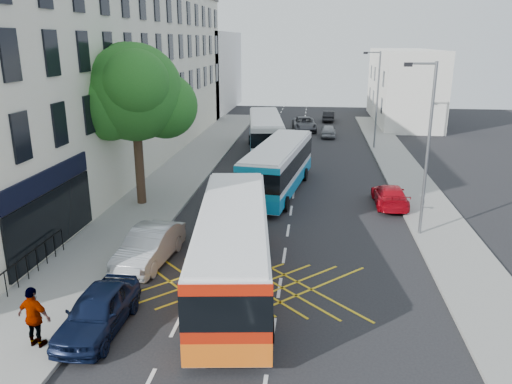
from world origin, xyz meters
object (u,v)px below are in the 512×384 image
(bus_far, at_px, (265,133))
(distant_car_dark, at_px, (329,116))
(lamp_far, at_px, (376,95))
(distant_car_silver, at_px, (328,131))
(parked_car_blue, at_px, (98,311))
(street_tree, at_px, (134,93))
(parked_car_silver, at_px, (149,246))
(red_hatchback, at_px, (390,195))
(bus_mid, at_px, (278,167))
(lamp_near, at_px, (426,141))
(bus_near, at_px, (233,248))
(pedestrian_far, at_px, (34,317))
(distant_car_grey, at_px, (304,124))

(bus_far, bearing_deg, distant_car_dark, 64.24)
(lamp_far, relative_size, distant_car_silver, 2.26)
(lamp_far, relative_size, parked_car_blue, 1.93)
(street_tree, distance_m, parked_car_silver, 9.66)
(street_tree, relative_size, distant_car_silver, 2.49)
(lamp_far, bearing_deg, red_hatchback, -92.57)
(distant_car_dark, bearing_deg, bus_mid, 85.92)
(parked_car_silver, xyz_separation_m, distant_car_silver, (8.10, 29.61, -0.15))
(lamp_near, distance_m, distant_car_silver, 25.81)
(bus_near, xyz_separation_m, bus_far, (-1.13, 23.83, -0.00))
(distant_car_dark, xyz_separation_m, pedestrian_far, (-9.75, -45.84, 0.53))
(bus_mid, distance_m, pedestrian_far, 18.33)
(bus_mid, bearing_deg, bus_far, 107.64)
(pedestrian_far, bearing_deg, red_hatchback, -117.42)
(lamp_far, relative_size, distant_car_grey, 1.59)
(distant_car_silver, bearing_deg, parked_car_silver, 75.88)
(parked_car_silver, distance_m, distant_car_dark, 40.29)
(street_tree, relative_size, distant_car_dark, 2.43)
(parked_car_blue, distance_m, red_hatchback, 17.93)
(bus_mid, xyz_separation_m, distant_car_grey, (1.10, 21.95, -0.88))
(bus_near, bearing_deg, lamp_near, 30.33)
(parked_car_blue, height_order, parked_car_silver, parked_car_silver)
(lamp_far, xyz_separation_m, parked_car_silver, (-11.80, -24.39, -3.87))
(bus_far, relative_size, distant_car_grey, 2.22)
(lamp_far, relative_size, distant_car_dark, 2.21)
(parked_car_silver, relative_size, pedestrian_far, 2.33)
(parked_car_silver, bearing_deg, bus_mid, 73.05)
(pedestrian_far, bearing_deg, parked_car_silver, -90.52)
(bus_far, xyz_separation_m, red_hatchback, (8.38, -13.20, -1.00))
(parked_car_silver, bearing_deg, distant_car_grey, 86.13)
(parked_car_blue, relative_size, distant_car_dark, 1.14)
(bus_near, xyz_separation_m, distant_car_grey, (1.86, 34.56, -0.92))
(pedestrian_far, bearing_deg, lamp_far, -101.40)
(distant_car_grey, bearing_deg, pedestrian_far, -105.87)
(street_tree, distance_m, distant_car_dark, 34.46)
(street_tree, bearing_deg, bus_mid, 25.20)
(lamp_near, xyz_separation_m, pedestrian_far, (-13.20, -10.81, -3.49))
(pedestrian_far, bearing_deg, parked_car_blue, -126.50)
(street_tree, bearing_deg, distant_car_silver, 63.68)
(red_hatchback, relative_size, distant_car_grey, 0.84)
(distant_car_dark, bearing_deg, street_tree, 74.04)
(distant_car_dark, bearing_deg, lamp_far, 106.29)
(bus_far, xyz_separation_m, parked_car_silver, (-2.72, -22.11, -0.87))
(parked_car_silver, bearing_deg, lamp_far, 70.18)
(distant_car_silver, bearing_deg, lamp_far, 126.46)
(red_hatchback, distance_m, distant_car_dark, 30.64)
(bus_far, xyz_separation_m, distant_car_grey, (3.00, 10.74, -0.92))
(lamp_near, xyz_separation_m, lamp_far, (0.00, 20.00, 0.00))
(distant_car_silver, bearing_deg, bus_near, 83.46)
(distant_car_grey, xyz_separation_m, distant_car_silver, (2.39, -3.23, -0.10))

